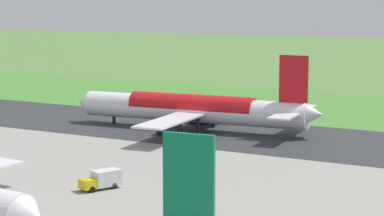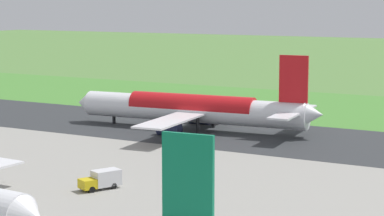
{
  "view_description": "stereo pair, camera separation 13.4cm",
  "coord_description": "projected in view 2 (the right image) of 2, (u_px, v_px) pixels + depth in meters",
  "views": [
    {
      "loc": [
        -79.57,
        128.42,
        25.72
      ],
      "look_at": [
        -8.35,
        0.0,
        4.5
      ],
      "focal_mm": 68.66,
      "sensor_mm": 36.0,
      "label": 1
    },
    {
      "loc": [
        -79.68,
        128.35,
        25.72
      ],
      "look_at": [
        -8.35,
        0.0,
        4.5
      ],
      "focal_mm": 68.66,
      "sensor_mm": 36.0,
      "label": 2
    }
  ],
  "objects": [
    {
      "name": "no_stopping_sign",
      "position": [
        249.0,
        105.0,
        173.31
      ],
      "size": [
        0.6,
        0.1,
        2.74
      ],
      "color": "slate",
      "rests_on": "ground"
    },
    {
      "name": "ground_plane",
      "position": [
        157.0,
        127.0,
        153.02
      ],
      "size": [
        800.0,
        800.0,
        0.0
      ],
      "primitive_type": "plane",
      "color": "#547F3D"
    },
    {
      "name": "traffic_cone_orange",
      "position": [
        241.0,
        108.0,
        178.28
      ],
      "size": [
        0.4,
        0.4,
        0.55
      ],
      "primitive_type": "cone",
      "color": "orange",
      "rests_on": "ground"
    },
    {
      "name": "service_truck_baggage",
      "position": [
        102.0,
        179.0,
        101.54
      ],
      "size": [
        4.5,
        6.21,
        2.65
      ],
      "color": "gold",
      "rests_on": "ground"
    },
    {
      "name": "runway_asphalt",
      "position": [
        157.0,
        126.0,
        153.02
      ],
      "size": [
        600.0,
        32.52,
        0.06
      ],
      "primitive_type": "cube",
      "color": "#2D3033",
      "rests_on": "ground"
    },
    {
      "name": "grass_verge_foreground",
      "position": [
        225.0,
        107.0,
        180.74
      ],
      "size": [
        600.0,
        80.0,
        0.04
      ],
      "primitive_type": "cube",
      "color": "#478534",
      "rests_on": "ground"
    },
    {
      "name": "airliner_main",
      "position": [
        194.0,
        109.0,
        148.23
      ],
      "size": [
        54.15,
        44.35,
        15.88
      ],
      "color": "white",
      "rests_on": "ground"
    }
  ]
}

